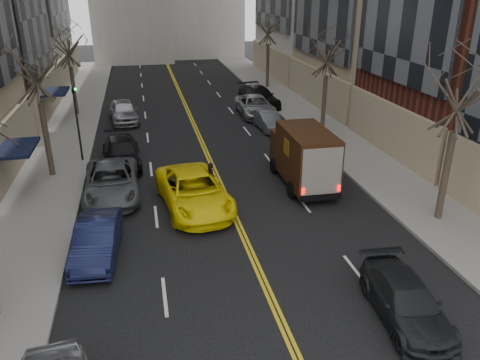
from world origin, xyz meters
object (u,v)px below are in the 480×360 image
object	(u,v)px
ups_truck	(303,157)
taxi	(194,191)
pedestrian	(211,179)
observer_sedan	(406,301)

from	to	relation	value
ups_truck	taxi	distance (m)	6.11
ups_truck	taxi	world-z (taller)	ups_truck
ups_truck	pedestrian	bearing A→B (deg)	-176.60
observer_sedan	pedestrian	bearing A→B (deg)	118.52
ups_truck	observer_sedan	world-z (taller)	ups_truck
taxi	pedestrian	world-z (taller)	same
ups_truck	taxi	size ratio (longest dim) A/B	0.94
ups_truck	pedestrian	xyz separation A→B (m)	(-4.84, -0.22, -0.71)
ups_truck	taxi	xyz separation A→B (m)	(-5.88, -1.51, -0.71)
observer_sedan	pedestrian	distance (m)	11.50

